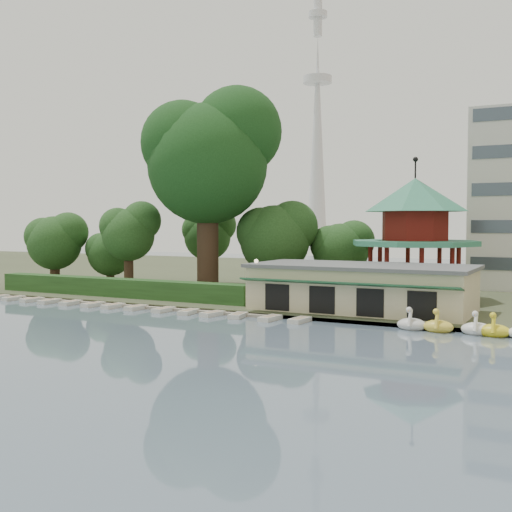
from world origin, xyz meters
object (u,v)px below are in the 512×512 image
Objects in this scene: boathouse at (362,287)px; pavilion at (415,226)px; big_tree at (210,153)px; dock at (120,305)px.

pavilion reaches higher than boathouse.
big_tree is at bearing 161.69° from boathouse.
boathouse is (22.00, 4.77, 2.25)m from dock.
pavilion is (2.00, 10.03, 5.11)m from boathouse.
dock is 18.89m from big_tree.
boathouse reaches higher than dock.
big_tree reaches higher than pavilion.
pavilion is at bearing 78.72° from boathouse.
boathouse is 23.59m from big_tree.
big_tree is (-20.83, -3.79, 7.65)m from pavilion.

